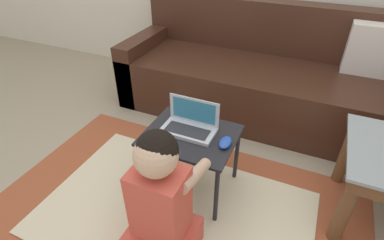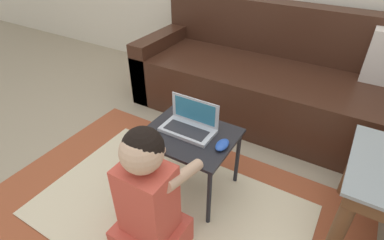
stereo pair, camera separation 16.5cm
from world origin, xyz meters
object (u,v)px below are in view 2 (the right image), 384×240
at_px(computer_mouse, 222,145).
at_px(laptop_desk, 190,141).
at_px(couch, 277,83).
at_px(person_seated, 149,201).
at_px(laptop, 189,125).

bearing_deg(computer_mouse, laptop_desk, 177.36).
distance_m(couch, person_seated, 1.52).
bearing_deg(computer_mouse, couch, 91.81).
distance_m(computer_mouse, person_seated, 0.47).
bearing_deg(laptop_desk, computer_mouse, -2.64).
relative_size(laptop_desk, computer_mouse, 4.70).
height_order(laptop_desk, laptop, laptop).
bearing_deg(couch, computer_mouse, -88.19).
distance_m(laptop_desk, person_seated, 0.45).
xyz_separation_m(laptop_desk, computer_mouse, (0.20, -0.01, 0.07)).
xyz_separation_m(laptop_desk, person_seated, (0.06, -0.45, -0.02)).
relative_size(computer_mouse, person_seated, 0.14).
xyz_separation_m(laptop, person_seated, (0.08, -0.48, -0.10)).
relative_size(couch, laptop, 7.55).
bearing_deg(laptop, laptop_desk, -58.64).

